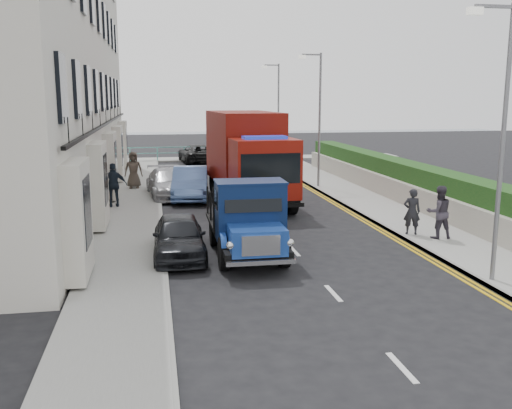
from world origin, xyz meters
name	(u,v)px	position (x,y,z in m)	size (l,w,h in m)	color
ground	(311,270)	(0.00, 0.00, 0.00)	(120.00, 120.00, 0.00)	black
pavement_west	(133,212)	(-5.20, 9.00, 0.06)	(2.40, 38.00, 0.12)	gray
pavement_east	(371,204)	(5.30, 9.00, 0.06)	(2.60, 38.00, 0.12)	gray
promenade	(210,159)	(0.00, 29.00, 0.06)	(30.00, 2.50, 0.12)	gray
sea_plane	(186,134)	(0.00, 60.00, 0.00)	(120.00, 120.00, 0.00)	slate
terrace_west	(33,43)	(-9.47, 13.00, 7.17)	(6.31, 30.20, 14.25)	beige
garden_east	(412,184)	(7.21, 9.00, 0.90)	(1.45, 28.00, 1.75)	#B2AD9E
seafront_railing	(211,153)	(0.00, 28.20, 0.58)	(13.00, 0.08, 1.11)	#59B2A5
lamp_near	(499,129)	(4.18, -2.00, 4.00)	(1.23, 0.18, 7.00)	slate
lamp_mid	(317,112)	(4.18, 14.00, 4.00)	(1.23, 0.18, 7.00)	slate
lamp_far	(277,108)	(4.18, 24.00, 4.00)	(1.23, 0.18, 7.00)	slate
bedford_lorry	(249,224)	(-1.57, 1.24, 1.09)	(2.08, 5.07, 2.38)	black
red_lorry	(248,155)	(-0.06, 10.67, 2.19)	(3.07, 7.97, 4.11)	black
parked_car_front	(179,236)	(-3.60, 1.92, 0.65)	(1.54, 3.83, 1.31)	black
parked_car_mid	(190,183)	(-2.60, 12.00, 0.76)	(1.60, 4.59, 1.51)	#5577B7
parked_car_rear	(169,183)	(-3.60, 12.73, 0.68)	(1.90, 4.67, 1.35)	#B2B2B7
seafront_car_left	(197,154)	(-1.14, 26.79, 0.69)	(2.28, 4.95, 1.38)	black
seafront_car_right	(258,154)	(3.06, 25.09, 0.77)	(1.81, 4.50, 1.53)	#A0A1A4
pedestrian_east_near	(412,211)	(4.40, 3.01, 0.92)	(0.58, 0.38, 1.59)	black
pedestrian_east_far	(439,212)	(5.04, 2.33, 1.01)	(0.87, 0.67, 1.78)	#38323E
pedestrian_west_near	(114,185)	(-6.00, 9.96, 1.06)	(1.11, 0.46, 1.89)	black
pedestrian_west_far	(133,170)	(-5.33, 15.06, 1.07)	(0.93, 0.60, 1.90)	#40362E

